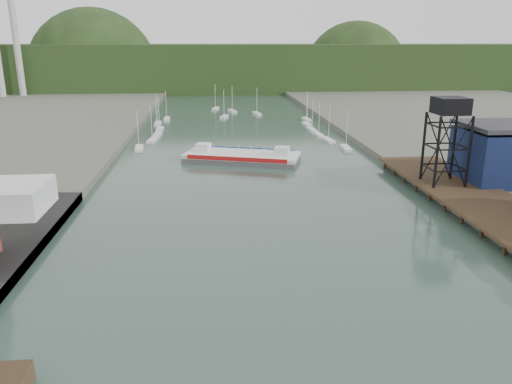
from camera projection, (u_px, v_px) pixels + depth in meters
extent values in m
cube|color=black|center=(489.00, 205.00, 82.17)|extent=(14.00, 70.00, 0.50)
cylinder|color=black|center=(453.00, 213.00, 81.97)|extent=(0.60, 0.60, 2.20)
cylinder|color=black|center=(437.00, 153.00, 89.31)|extent=(0.50, 0.50, 13.00)
cylinder|color=black|center=(469.00, 152.00, 89.83)|extent=(0.50, 0.50, 13.00)
cylinder|color=black|center=(423.00, 146.00, 95.03)|extent=(0.50, 0.50, 13.00)
cylinder|color=black|center=(454.00, 146.00, 95.55)|extent=(0.50, 0.50, 13.00)
cube|color=black|center=(451.00, 106.00, 90.11)|extent=(5.50, 5.50, 3.00)
cube|color=silver|center=(139.00, 148.00, 133.11)|extent=(2.67, 7.65, 0.90)
cube|color=silver|center=(152.00, 140.00, 144.18)|extent=(2.81, 7.67, 0.90)
cube|color=silver|center=(157.00, 135.00, 152.68)|extent=(2.35, 7.59, 0.90)
cube|color=silver|center=(160.00, 129.00, 162.13)|extent=(2.01, 7.50, 0.90)
cube|color=silver|center=(158.00, 123.00, 173.64)|extent=(2.00, 7.50, 0.90)
cube|color=silver|center=(167.00, 119.00, 183.21)|extent=(2.16, 7.54, 0.90)
cube|color=silver|center=(346.00, 148.00, 133.29)|extent=(2.53, 7.62, 0.90)
cube|color=silver|center=(328.00, 140.00, 144.05)|extent=(2.76, 7.67, 0.90)
cube|color=silver|center=(319.00, 135.00, 152.33)|extent=(2.22, 7.56, 0.90)
cube|color=silver|center=(312.00, 130.00, 160.88)|extent=(2.18, 7.54, 0.90)
cube|color=silver|center=(307.00, 124.00, 171.49)|extent=(2.46, 7.61, 0.90)
cube|color=silver|center=(307.00, 119.00, 182.74)|extent=(2.48, 7.61, 0.90)
cube|color=silver|center=(224.00, 117.00, 188.72)|extent=(3.78, 7.76, 0.90)
cube|color=silver|center=(257.00, 114.00, 197.49)|extent=(3.31, 7.74, 0.90)
cube|color=silver|center=(232.00, 111.00, 204.30)|extent=(3.76, 7.76, 0.90)
cube|color=silver|center=(215.00, 109.00, 211.33)|extent=(3.40, 7.74, 0.90)
cylinder|color=#ADADA8|center=(16.00, 37.00, 242.96)|extent=(3.20, 3.20, 60.00)
cube|color=black|center=(222.00, 67.00, 319.04)|extent=(500.00, 120.00, 28.00)
sphere|color=black|center=(95.00, 74.00, 313.21)|extent=(80.00, 80.00, 80.00)
sphere|color=black|center=(355.00, 75.00, 338.17)|extent=(70.00, 70.00, 70.00)
cube|color=#4C4D4F|center=(242.00, 159.00, 120.50)|extent=(29.18, 18.70, 1.09)
cube|color=silver|center=(242.00, 155.00, 120.22)|extent=(29.18, 18.70, 0.87)
cube|color=#B11414|center=(236.00, 159.00, 115.03)|extent=(22.78, 7.51, 0.98)
cube|color=navy|center=(247.00, 149.00, 125.27)|extent=(22.78, 7.51, 0.98)
cube|color=silver|center=(203.00, 148.00, 121.89)|extent=(4.10, 4.10, 2.17)
cube|color=silver|center=(282.00, 152.00, 117.78)|extent=(4.10, 4.10, 2.17)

